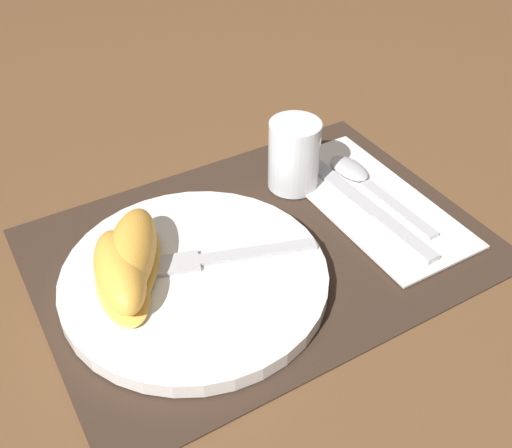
{
  "coord_description": "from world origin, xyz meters",
  "views": [
    {
      "loc": [
        -0.24,
        -0.41,
        0.43
      ],
      "look_at": [
        0.0,
        0.01,
        0.02
      ],
      "focal_mm": 42.0,
      "sensor_mm": 36.0,
      "label": 1
    }
  ],
  "objects_px": {
    "knife": "(368,207)",
    "fork": "(207,259)",
    "plate": "(195,278)",
    "juice_glass": "(294,159)",
    "citrus_wedge_0": "(131,256)",
    "spoon": "(361,178)",
    "citrus_wedge_1": "(121,275)"
  },
  "relations": [
    {
      "from": "fork",
      "to": "knife",
      "type": "bearing_deg",
      "value": -0.79
    },
    {
      "from": "fork",
      "to": "citrus_wedge_0",
      "type": "distance_m",
      "value": 0.07
    },
    {
      "from": "juice_glass",
      "to": "citrus_wedge_0",
      "type": "xyz_separation_m",
      "value": [
        -0.22,
        -0.06,
        -0.0
      ]
    },
    {
      "from": "spoon",
      "to": "fork",
      "type": "height_order",
      "value": "fork"
    },
    {
      "from": "knife",
      "to": "fork",
      "type": "relative_size",
      "value": 1.16
    },
    {
      "from": "citrus_wedge_0",
      "to": "juice_glass",
      "type": "bearing_deg",
      "value": 14.68
    },
    {
      "from": "juice_glass",
      "to": "spoon",
      "type": "relative_size",
      "value": 0.48
    },
    {
      "from": "knife",
      "to": "plate",
      "type": "bearing_deg",
      "value": -178.75
    },
    {
      "from": "fork",
      "to": "citrus_wedge_0",
      "type": "xyz_separation_m",
      "value": [
        -0.07,
        0.02,
        0.02
      ]
    },
    {
      "from": "plate",
      "to": "knife",
      "type": "xyz_separation_m",
      "value": [
        0.22,
        0.0,
        -0.0
      ]
    },
    {
      "from": "knife",
      "to": "citrus_wedge_0",
      "type": "bearing_deg",
      "value": 174.16
    },
    {
      "from": "plate",
      "to": "fork",
      "type": "height_order",
      "value": "fork"
    },
    {
      "from": "spoon",
      "to": "citrus_wedge_0",
      "type": "relative_size",
      "value": 1.28
    },
    {
      "from": "juice_glass",
      "to": "knife",
      "type": "height_order",
      "value": "juice_glass"
    },
    {
      "from": "citrus_wedge_0",
      "to": "fork",
      "type": "bearing_deg",
      "value": -20.03
    },
    {
      "from": "plate",
      "to": "knife",
      "type": "relative_size",
      "value": 1.19
    },
    {
      "from": "juice_glass",
      "to": "spoon",
      "type": "bearing_deg",
      "value": -29.57
    },
    {
      "from": "plate",
      "to": "spoon",
      "type": "bearing_deg",
      "value": 11.57
    },
    {
      "from": "juice_glass",
      "to": "spoon",
      "type": "distance_m",
      "value": 0.09
    },
    {
      "from": "plate",
      "to": "citrus_wedge_1",
      "type": "height_order",
      "value": "citrus_wedge_1"
    },
    {
      "from": "spoon",
      "to": "citrus_wedge_1",
      "type": "height_order",
      "value": "citrus_wedge_1"
    },
    {
      "from": "spoon",
      "to": "citrus_wedge_0",
      "type": "height_order",
      "value": "citrus_wedge_0"
    },
    {
      "from": "citrus_wedge_0",
      "to": "citrus_wedge_1",
      "type": "bearing_deg",
      "value": -132.22
    },
    {
      "from": "plate",
      "to": "citrus_wedge_0",
      "type": "bearing_deg",
      "value": 147.02
    },
    {
      "from": "knife",
      "to": "fork",
      "type": "xyz_separation_m",
      "value": [
        -0.2,
        0.0,
        0.01
      ]
    },
    {
      "from": "fork",
      "to": "citrus_wedge_0",
      "type": "height_order",
      "value": "citrus_wedge_0"
    },
    {
      "from": "knife",
      "to": "fork",
      "type": "bearing_deg",
      "value": 179.21
    },
    {
      "from": "plate",
      "to": "juice_glass",
      "type": "distance_m",
      "value": 0.2
    },
    {
      "from": "spoon",
      "to": "fork",
      "type": "relative_size",
      "value": 0.93
    },
    {
      "from": "spoon",
      "to": "fork",
      "type": "distance_m",
      "value": 0.23
    },
    {
      "from": "juice_glass",
      "to": "citrus_wedge_0",
      "type": "relative_size",
      "value": 0.61
    },
    {
      "from": "fork",
      "to": "citrus_wedge_1",
      "type": "distance_m",
      "value": 0.09
    }
  ]
}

